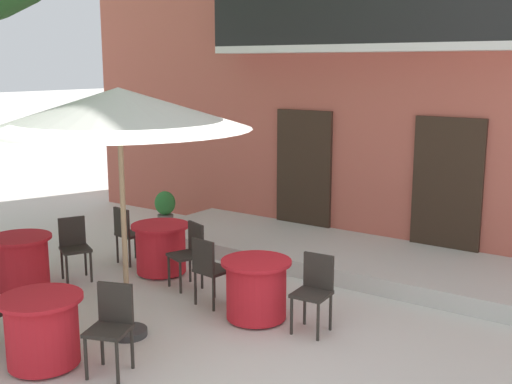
# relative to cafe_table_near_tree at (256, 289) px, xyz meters

# --- Properties ---
(ground_plane) EXTENTS (120.00, 120.00, 0.00)m
(ground_plane) POSITION_rel_cafe_table_near_tree_xyz_m (-0.16, -1.35, -0.39)
(ground_plane) COLOR silver
(building_facade) EXTENTS (13.00, 5.09, 7.50)m
(building_facade) POSITION_rel_cafe_table_near_tree_xyz_m (-0.22, 5.64, 3.36)
(building_facade) COLOR #BC5B4C
(building_facade) RESTS_ON ground
(entrance_step_platform) EXTENTS (6.91, 2.04, 0.25)m
(entrance_step_platform) POSITION_rel_cafe_table_near_tree_xyz_m (-0.22, 2.63, -0.27)
(entrance_step_platform) COLOR silver
(entrance_step_platform) RESTS_ON ground
(cafe_table_near_tree) EXTENTS (0.86, 0.86, 0.76)m
(cafe_table_near_tree) POSITION_rel_cafe_table_near_tree_xyz_m (0.00, 0.00, 0.00)
(cafe_table_near_tree) COLOR red
(cafe_table_near_tree) RESTS_ON ground
(cafe_chair_near_tree_0) EXTENTS (0.43, 0.43, 0.91)m
(cafe_chair_near_tree_0) POSITION_rel_cafe_table_near_tree_xyz_m (0.74, 0.13, 0.14)
(cafe_chair_near_tree_0) COLOR #2D2823
(cafe_chair_near_tree_0) RESTS_ON ground
(cafe_chair_near_tree_1) EXTENTS (0.45, 0.45, 0.91)m
(cafe_chair_near_tree_1) POSITION_rel_cafe_table_near_tree_xyz_m (-0.75, 0.02, 0.14)
(cafe_chair_near_tree_1) COLOR #2D2823
(cafe_chair_near_tree_1) RESTS_ON ground
(cafe_table_middle) EXTENTS (0.86, 0.86, 0.76)m
(cafe_table_middle) POSITION_rel_cafe_table_near_tree_xyz_m (-2.18, 0.61, 0.00)
(cafe_table_middle) COLOR red
(cafe_table_middle) RESTS_ON ground
(cafe_chair_middle_0) EXTENTS (0.51, 0.51, 0.91)m
(cafe_chair_middle_0) POSITION_rel_cafe_table_near_tree_xyz_m (-1.45, 0.43, 0.14)
(cafe_chair_middle_0) COLOR #2D2823
(cafe_chair_middle_0) RESTS_ON ground
(cafe_chair_middle_1) EXTENTS (0.46, 0.46, 0.91)m
(cafe_chair_middle_1) POSITION_rel_cafe_table_near_tree_xyz_m (-2.93, 0.66, 0.14)
(cafe_chair_middle_1) COLOR #2D2823
(cafe_chair_middle_1) RESTS_ON ground
(cafe_table_front) EXTENTS (0.86, 0.86, 0.76)m
(cafe_table_front) POSITION_rel_cafe_table_near_tree_xyz_m (-1.09, -2.29, 0.00)
(cafe_table_front) COLOR red
(cafe_table_front) RESTS_ON ground
(cafe_chair_front_1) EXTENTS (0.52, 0.52, 0.91)m
(cafe_chair_front_1) POSITION_rel_cafe_table_near_tree_xyz_m (-0.42, -1.94, 0.14)
(cafe_chair_front_1) COLOR #2D2823
(cafe_chair_front_1) RESTS_ON ground
(cafe_table_far_side) EXTENTS (0.86, 0.86, 0.76)m
(cafe_table_far_side) POSITION_rel_cafe_table_near_tree_xyz_m (-3.30, -1.00, 0.00)
(cafe_table_far_side) COLOR red
(cafe_table_far_side) RESTS_ON ground
(cafe_chair_far_side_1) EXTENTS (0.54, 0.54, 0.91)m
(cafe_chair_far_side_1) POSITION_rel_cafe_table_near_tree_xyz_m (-3.03, -0.30, 0.14)
(cafe_chair_far_side_1) COLOR #2D2823
(cafe_chair_far_side_1) RESTS_ON ground
(cafe_umbrella) EXTENTS (2.90, 2.90, 2.85)m
(cafe_umbrella) POSITION_rel_cafe_table_near_tree_xyz_m (-0.93, -1.25, 2.22)
(cafe_umbrella) COLOR #997A56
(cafe_umbrella) RESTS_ON ground
(ground_planter_left) EXTENTS (0.40, 0.40, 0.71)m
(ground_planter_left) POSITION_rel_cafe_table_near_tree_xyz_m (-4.02, 2.66, 0.00)
(ground_planter_left) COLOR slate
(ground_planter_left) RESTS_ON ground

